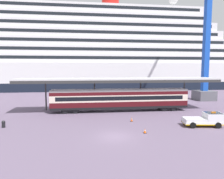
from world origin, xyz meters
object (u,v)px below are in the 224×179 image
object	(u,v)px
train_carriage	(120,99)
traffic_cone_near	(132,119)
quay_bollard	(3,124)
cruise_ship	(83,54)
dockside_crane	(210,31)
service_truck	(206,119)
traffic_cone_mid	(145,131)

from	to	relation	value
train_carriage	traffic_cone_near	world-z (taller)	train_carriage
train_carriage	quay_bollard	bearing A→B (deg)	-153.63
train_carriage	traffic_cone_near	bearing A→B (deg)	-85.75
cruise_ship	train_carriage	world-z (taller)	cruise_ship
cruise_ship	dockside_crane	bearing A→B (deg)	-46.74
service_truck	dockside_crane	distance (m)	30.59
quay_bollard	traffic_cone_near	bearing A→B (deg)	3.24
dockside_crane	quay_bollard	world-z (taller)	dockside_crane
traffic_cone_near	service_truck	bearing A→B (deg)	-20.88
cruise_ship	dockside_crane	xyz separation A→B (m)	(31.79, -33.78, 3.59)
service_truck	traffic_cone_near	size ratio (longest dim) A/B	8.69
cruise_ship	quay_bollard	xyz separation A→B (m)	(-9.51, -52.96, -13.13)
traffic_cone_mid	quay_bollard	xyz separation A→B (m)	(-18.16, 4.55, 0.23)
cruise_ship	traffic_cone_near	bearing A→B (deg)	-80.99
train_carriage	service_truck	bearing A→B (deg)	-47.76
dockside_crane	quay_bollard	distance (m)	48.51
cruise_ship	traffic_cone_mid	xyz separation A→B (m)	(8.65, -57.51, -13.36)
dockside_crane	traffic_cone_mid	bearing A→B (deg)	-134.28
dockside_crane	service_truck	bearing A→B (deg)	-122.60
cruise_ship	traffic_cone_mid	distance (m)	59.67
traffic_cone_near	quay_bollard	xyz separation A→B (m)	(-17.75, -1.00, 0.21)
traffic_cone_near	dockside_crane	world-z (taller)	dockside_crane
service_truck	dockside_crane	size ratio (longest dim) A/B	0.10
cruise_ship	quay_bollard	size ratio (longest dim) A/B	136.77
train_carriage	dockside_crane	xyz separation A→B (m)	(24.11, 10.66, 14.92)
traffic_cone_near	cruise_ship	bearing A→B (deg)	99.01
cruise_ship	traffic_cone_near	world-z (taller)	cruise_ship
cruise_ship	train_carriage	bearing A→B (deg)	-80.19
quay_bollard	traffic_cone_mid	bearing A→B (deg)	-14.06
cruise_ship	traffic_cone_mid	size ratio (longest dim) A/B	221.49
service_truck	quay_bollard	size ratio (longest dim) A/B	5.64
cruise_ship	dockside_crane	size ratio (longest dim) A/B	2.30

